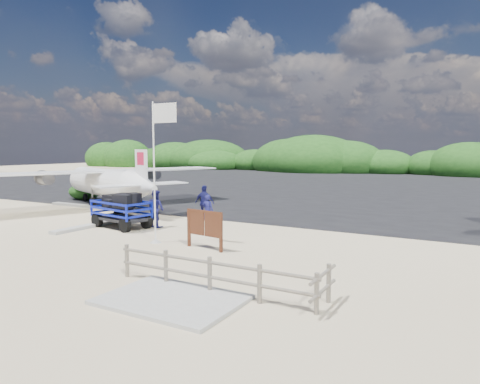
% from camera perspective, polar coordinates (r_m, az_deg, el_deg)
% --- Properties ---
extents(ground, '(160.00, 160.00, 0.00)m').
position_cam_1_polar(ground, '(19.23, -10.79, -5.92)').
color(ground, beige).
extents(asphalt_apron, '(90.00, 50.00, 0.04)m').
position_cam_1_polar(asphalt_apron, '(46.15, 14.03, 0.86)').
color(asphalt_apron, '#B2B2B2').
rests_on(asphalt_apron, ground).
extents(lagoon, '(9.00, 7.00, 0.40)m').
position_cam_1_polar(lagoon, '(26.75, -23.55, -2.99)').
color(lagoon, '#B2B2B2').
rests_on(lagoon, ground).
extents(walkway_pad, '(3.50, 2.50, 0.10)m').
position_cam_1_polar(walkway_pad, '(11.38, -9.08, -14.21)').
color(walkway_pad, '#B2B2B2').
rests_on(walkway_pad, ground).
extents(vegetation_band, '(124.00, 8.00, 4.40)m').
position_cam_1_polar(vegetation_band, '(70.51, 19.47, 2.37)').
color(vegetation_band, '#B2B2B2').
rests_on(vegetation_band, ground).
extents(fence, '(6.40, 2.00, 1.10)m').
position_cam_1_polar(fence, '(11.87, -4.05, -13.31)').
color(fence, '#B2B2B2').
rests_on(fence, ground).
extents(baggage_cart, '(3.43, 2.30, 1.59)m').
position_cam_1_polar(baggage_cart, '(21.86, -15.50, -4.61)').
color(baggage_cart, '#0C1BB7').
rests_on(baggage_cart, ground).
extents(flagpole, '(1.17, 0.52, 5.76)m').
position_cam_1_polar(flagpole, '(18.16, -11.19, -6.63)').
color(flagpole, white).
rests_on(flagpole, ground).
extents(signboard, '(1.89, 0.45, 1.55)m').
position_cam_1_polar(signboard, '(16.74, -4.74, -7.61)').
color(signboard, '#532A17').
rests_on(signboard, ground).
extents(crew_a, '(0.60, 0.41, 1.61)m').
position_cam_1_polar(crew_a, '(21.31, -4.30, -2.48)').
color(crew_a, '#161755').
rests_on(crew_a, ground).
extents(crew_b, '(1.01, 0.85, 1.86)m').
position_cam_1_polar(crew_b, '(21.49, -11.16, -2.16)').
color(crew_b, '#161755').
rests_on(crew_b, ground).
extents(crew_c, '(1.17, 0.61, 1.91)m').
position_cam_1_polar(crew_c, '(23.18, -4.74, -1.44)').
color(crew_c, '#161755').
rests_on(crew_c, ground).
extents(aircraft_large, '(21.13, 21.13, 4.85)m').
position_cam_1_polar(aircraft_large, '(41.13, 25.82, -0.15)').
color(aircraft_large, '#B2B2B2').
rests_on(aircraft_large, ground).
extents(aircraft_small, '(9.28, 9.28, 2.46)m').
position_cam_1_polar(aircraft_small, '(52.53, 5.99, 1.59)').
color(aircraft_small, '#B2B2B2').
rests_on(aircraft_small, ground).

